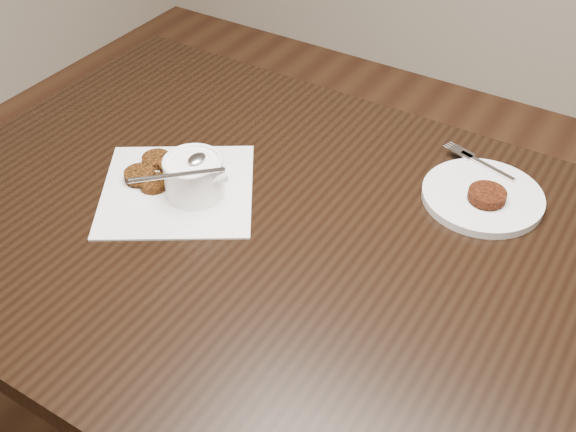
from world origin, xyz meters
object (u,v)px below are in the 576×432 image
object	(u,v)px
sauce_ramekin	(192,160)
napkin	(178,190)
plate_with_patty	(483,193)
table	(303,381)

from	to	relation	value
sauce_ramekin	napkin	bearing A→B (deg)	-166.73
sauce_ramekin	plate_with_patty	world-z (taller)	sauce_ramekin
napkin	plate_with_patty	size ratio (longest dim) A/B	1.26
napkin	sauce_ramekin	world-z (taller)	sauce_ramekin
napkin	plate_with_patty	bearing A→B (deg)	29.05
table	plate_with_patty	world-z (taller)	plate_with_patty
plate_with_patty	sauce_ramekin	bearing A→B (deg)	-149.84
table	napkin	xyz separation A→B (m)	(-0.26, -0.01, 0.38)
napkin	table	bearing A→B (deg)	1.21
napkin	sauce_ramekin	xyz separation A→B (m)	(0.03, 0.01, 0.07)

